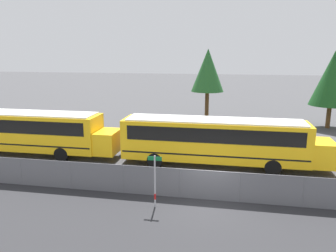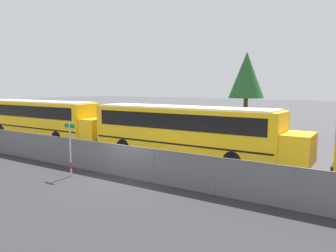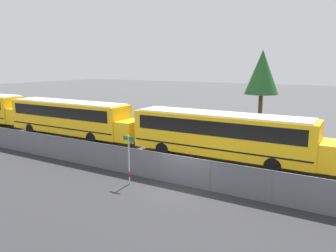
# 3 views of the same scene
# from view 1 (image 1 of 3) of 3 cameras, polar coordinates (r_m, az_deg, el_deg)

# --- Properties ---
(ground_plane) EXTENTS (200.00, 200.00, 0.00)m
(ground_plane) POSITION_cam_1_polar(r_m,az_deg,el_deg) (17.73, 7.12, -12.61)
(ground_plane) COLOR #424244
(fence) EXTENTS (83.55, 0.07, 1.62)m
(fence) POSITION_cam_1_polar(r_m,az_deg,el_deg) (17.39, 7.19, -10.14)
(fence) COLOR #9EA0A5
(fence) RESTS_ON ground_plane
(school_bus_1) EXTENTS (13.76, 2.54, 3.23)m
(school_bus_1) POSITION_cam_1_polar(r_m,az_deg,el_deg) (26.67, -23.72, -0.53)
(school_bus_1) COLOR yellow
(school_bus_1) RESTS_ON ground_plane
(school_bus_2) EXTENTS (13.76, 2.54, 3.23)m
(school_bus_2) POSITION_cam_1_polar(r_m,az_deg,el_deg) (22.08, 8.68, -2.18)
(school_bus_2) COLOR yellow
(school_bus_2) RESTS_ON ground_plane
(street_sign) EXTENTS (0.70, 0.09, 2.68)m
(street_sign) POSITION_cam_1_polar(r_m,az_deg,el_deg) (16.30, -2.29, -9.35)
(street_sign) COLOR #B7B7BC
(street_sign) RESTS_ON ground_plane
(tree_0) EXTENTS (3.60, 3.60, 7.95)m
(tree_0) POSITION_cam_1_polar(r_m,az_deg,el_deg) (36.86, 6.94, 9.57)
(tree_0) COLOR #51381E
(tree_0) RESTS_ON ground_plane
(tree_1) EXTENTS (4.14, 4.14, 7.71)m
(tree_1) POSITION_cam_1_polar(r_m,az_deg,el_deg) (36.48, 26.75, 7.40)
(tree_1) COLOR #51381E
(tree_1) RESTS_ON ground_plane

